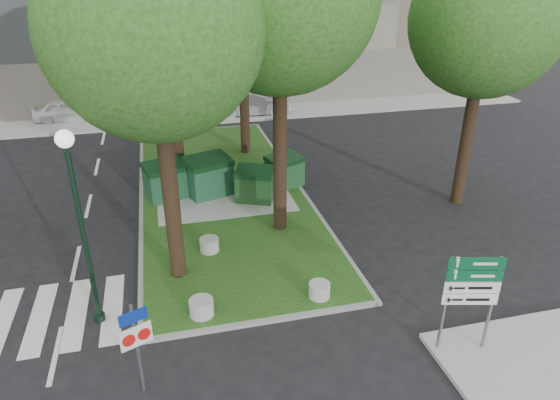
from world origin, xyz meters
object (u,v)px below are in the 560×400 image
object	(u,v)px
dumpster_b	(209,176)
traffic_sign_pole	(136,337)
street_lamp	(78,209)
car_silver	(252,103)
tree_median_near_left	(155,7)
dumpster_c	(255,185)
dumpster_a	(166,181)
car_white	(69,110)
bollard_right	(319,290)
directional_sign	(471,289)
tree_median_mid	(167,1)
tree_street_right	(491,5)
bollard_mid	(209,245)
dumpster_d	(285,171)
bollard_left	(201,307)
litter_bin	(281,165)

from	to	relation	value
dumpster_b	traffic_sign_pole	size ratio (longest dim) A/B	0.87
street_lamp	car_silver	size ratio (longest dim) A/B	1.14
tree_median_near_left	dumpster_b	distance (m)	8.36
dumpster_c	traffic_sign_pole	world-z (taller)	traffic_sign_pole
dumpster_a	car_white	xyz separation A→B (m)	(-4.90, 11.71, -0.16)
bollard_right	directional_sign	bearing A→B (deg)	-45.29
bollard_right	tree_median_mid	bearing A→B (deg)	109.37
car_white	dumpster_b	bearing A→B (deg)	-146.11
dumpster_a	dumpster_c	bearing A→B (deg)	-35.75
tree_street_right	dumpster_c	bearing A→B (deg)	167.16
bollard_mid	dumpster_b	bearing A→B (deg)	83.17
tree_street_right	dumpster_b	xyz separation A→B (m)	(-9.08, 2.62, -6.12)
tree_median_near_left	car_white	world-z (taller)	tree_median_near_left
dumpster_c	dumpster_d	world-z (taller)	dumpster_d
bollard_left	car_white	distance (m)	19.77
dumpster_d	car_white	world-z (taller)	dumpster_d
dumpster_c	bollard_left	size ratio (longest dim) A/B	2.69
tree_median_near_left	car_silver	size ratio (longest dim) A/B	2.37
tree_median_mid	dumpster_b	bearing A→B (deg)	-56.27
litter_bin	car_silver	bearing A→B (deg)	86.80
street_lamp	tree_median_near_left	bearing A→B (deg)	34.71
litter_bin	car_white	xyz separation A→B (m)	(-9.69, 10.36, 0.21)
directional_sign	car_white	world-z (taller)	directional_sign
tree_median_near_left	tree_street_right	size ratio (longest dim) A/B	1.05
dumpster_c	bollard_mid	xyz separation A→B (m)	(-2.10, -3.22, -0.41)
traffic_sign_pole	directional_sign	xyz separation A→B (m)	(7.20, -0.56, 0.33)
litter_bin	bollard_left	bearing A→B (deg)	-116.17
tree_median_mid	dumpster_a	size ratio (longest dim) A/B	5.62
bollard_right	car_white	xyz separation A→B (m)	(-8.59, 19.00, 0.32)
tree_median_mid	car_silver	world-z (taller)	tree_median_mid
tree_median_mid	bollard_right	xyz separation A→B (m)	(3.01, -8.56, -6.65)
bollard_right	litter_bin	distance (m)	8.71
tree_street_right	car_white	bearing A→B (deg)	137.17
tree_median_mid	tree_median_near_left	bearing A→B (deg)	-94.40
bollard_left	car_silver	xyz separation A→B (m)	(4.76, 17.80, 0.39)
tree_median_mid	bollard_right	distance (m)	11.25
dumpster_a	car_silver	world-z (taller)	dumpster_a
tree_median_mid	dumpster_d	world-z (taller)	tree_median_mid
dumpster_a	dumpster_d	distance (m)	4.59
dumpster_c	litter_bin	xyz separation A→B (m)	(1.59, 2.37, -0.31)
dumpster_a	litter_bin	distance (m)	4.99
street_lamp	dumpster_c	bearing A→B (deg)	47.73
tree_median_near_left	bollard_right	bearing A→B (deg)	-30.41
tree_street_right	bollard_right	xyz separation A→B (m)	(-6.99, -4.56, -6.66)
dumpster_c	car_white	bearing A→B (deg)	145.94
street_lamp	dumpster_a	bearing A→B (deg)	73.54
tree_median_near_left	dumpster_b	size ratio (longest dim) A/B	5.41
tree_median_mid	directional_sign	world-z (taller)	tree_median_mid
tree_median_mid	bollard_mid	world-z (taller)	tree_median_mid
litter_bin	bollard_right	bearing A→B (deg)	-97.28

